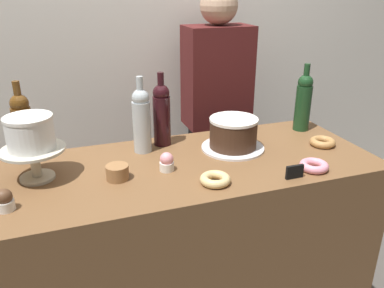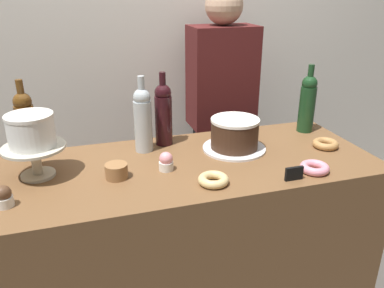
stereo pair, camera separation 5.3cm
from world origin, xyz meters
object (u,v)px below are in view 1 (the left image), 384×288
donut_glazed (215,179)px  donut_pink (314,166)px  cupcake_chocolate (5,200)px  barista_figure (216,125)px  wine_bottle_dark_red (162,114)px  wine_bottle_clear (142,119)px  price_sign_chalkboard (295,172)px  cake_stand_pedestal (34,158)px  wine_bottle_amber (23,126)px  white_layer_cake (30,132)px  cookie_stack (117,172)px  donut_maple (323,142)px  chocolate_round_cake (233,133)px  cupcake_strawberry (167,162)px  wine_bottle_green (303,101)px

donut_glazed → donut_pink: (0.40, -0.02, 0.00)m
cupcake_chocolate → donut_glazed: (0.70, -0.05, -0.02)m
barista_figure → wine_bottle_dark_red: bearing=-136.8°
wine_bottle_dark_red → donut_glazed: wine_bottle_dark_red is taller
wine_bottle_clear → price_sign_chalkboard: 0.65m
price_sign_chalkboard → cake_stand_pedestal: bearing=161.1°
wine_bottle_amber → cupcake_chocolate: bearing=-97.6°
white_layer_cake → cake_stand_pedestal: bearing=176.4°
donut_pink → cookie_stack: (-0.73, 0.17, 0.01)m
cake_stand_pedestal → wine_bottle_amber: wine_bottle_amber is taller
barista_figure → cake_stand_pedestal: bearing=-148.9°
donut_maple → cookie_stack: size_ratio=1.33×
cake_stand_pedestal → chocolate_round_cake: bearing=1.5°
donut_maple → price_sign_chalkboard: (-0.29, -0.23, 0.01)m
cupcake_strawberry → barista_figure: bearing=54.1°
white_layer_cake → barista_figure: bearing=31.1°
price_sign_chalkboard → barista_figure: (0.05, 0.88, -0.12)m
donut_glazed → price_sign_chalkboard: bearing=-11.3°
cupcake_chocolate → barista_figure: barista_figure is taller
chocolate_round_cake → cupcake_strawberry: size_ratio=2.80×
cookie_stack → wine_bottle_amber: bearing=136.4°
wine_bottle_green → donut_maple: 0.25m
wine_bottle_clear → cupcake_strawberry: wine_bottle_clear is taller
wine_bottle_clear → cupcake_chocolate: wine_bottle_clear is taller
wine_bottle_green → wine_bottle_amber: size_ratio=1.00×
cupcake_chocolate → white_layer_cake: bearing=65.1°
cookie_stack → price_sign_chalkboard: 0.65m
wine_bottle_green → barista_figure: size_ratio=0.20×
white_layer_cake → barista_figure: size_ratio=0.10×
barista_figure → donut_pink: bearing=-86.1°
cookie_stack → wine_bottle_clear: bearing=57.2°
wine_bottle_clear → cupcake_chocolate: (-0.52, -0.32, -0.11)m
cake_stand_pedestal → cookie_stack: bearing=-19.7°
cake_stand_pedestal → wine_bottle_clear: 0.45m
cake_stand_pedestal → cookie_stack: cake_stand_pedestal is taller
cupcake_strawberry → wine_bottle_dark_red: bearing=78.4°
cupcake_strawberry → cake_stand_pedestal: bearing=169.2°
cake_stand_pedestal → donut_glazed: cake_stand_pedestal is taller
chocolate_round_cake → cupcake_strawberry: (-0.33, -0.11, -0.04)m
chocolate_round_cake → cupcake_strawberry: chocolate_round_cake is taller
wine_bottle_clear → cookie_stack: bearing=-122.8°
cake_stand_pedestal → cupcake_chocolate: (-0.09, -0.20, -0.05)m
donut_pink → cookie_stack: cookie_stack is taller
chocolate_round_cake → wine_bottle_clear: (-0.38, 0.10, 0.07)m
wine_bottle_clear → cookie_stack: wine_bottle_clear is taller
white_layer_cake → wine_bottle_clear: bearing=16.4°
wine_bottle_green → donut_maple: (-0.03, -0.21, -0.13)m
price_sign_chalkboard → cupcake_strawberry: bearing=153.0°
wine_bottle_green → wine_bottle_clear: 0.79m
donut_glazed → cookie_stack: bearing=155.4°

